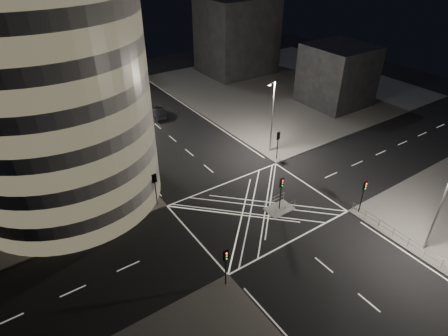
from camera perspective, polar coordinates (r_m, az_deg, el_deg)
ground at (r=41.87m, az=4.97°, el=-6.20°), size 120.00×120.00×0.00m
sidewalk_far_right at (r=76.80m, az=9.53°, el=12.23°), size 42.00×42.00×0.15m
central_island at (r=42.02m, az=8.40°, el=-6.17°), size 3.00×2.00×0.15m
building_right_far at (r=82.39m, az=1.95°, el=19.52°), size 14.00×12.00×15.00m
building_right_near at (r=68.86m, az=16.86°, el=13.41°), size 10.00×10.00×10.00m
building_far_end at (r=86.40m, az=-23.23°, el=18.64°), size 18.00×8.00×18.00m
tree_a at (r=41.54m, az=-14.13°, el=0.31°), size 4.85×4.85×7.28m
tree_b at (r=46.37m, az=-16.98°, el=4.02°), size 4.46×4.46×7.50m
tree_c at (r=51.78m, az=-19.14°, el=6.21°), size 4.07×4.07×6.90m
tree_d at (r=56.78m, az=-21.19°, el=9.29°), size 5.22×5.22×8.62m
tree_e at (r=62.83m, az=-22.42°, el=9.63°), size 4.18×4.18×6.47m
traffic_signal_fl at (r=41.20m, az=-10.49°, el=-2.36°), size 0.55×0.22×4.00m
traffic_signal_nl at (r=31.94m, az=0.27°, el=-14.01°), size 0.55×0.22×4.00m
traffic_signal_fr at (r=49.47m, az=8.23°, el=4.19°), size 0.55×0.22×4.00m
traffic_signal_nr at (r=42.06m, az=20.50°, el=-3.31°), size 0.55×0.22×4.00m
traffic_signal_island at (r=40.33m, az=8.72°, el=-3.02°), size 0.55×0.22×4.00m
street_lamp_left_near at (r=43.87m, az=-14.47°, el=3.45°), size 1.25×0.25×10.00m
street_lamp_left_far at (r=59.81m, az=-20.96°, el=10.24°), size 1.25×0.25×10.00m
street_lamp_right_far at (r=50.15m, az=7.35°, el=8.02°), size 1.25×0.25×10.00m
street_lamp_right_near at (r=38.52m, az=30.14°, el=-4.79°), size 1.25×0.25×10.00m
railing_near_right at (r=41.01m, az=25.33°, el=-9.57°), size 0.06×11.70×1.10m
railing_island_south at (r=41.14m, az=9.30°, el=-6.13°), size 2.80×0.06×1.10m
railing_island_north at (r=42.15m, az=7.66°, el=-4.89°), size 2.80×0.06×1.10m
sedan at (r=63.11m, az=-10.17°, el=8.34°), size 2.11×5.03×1.62m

